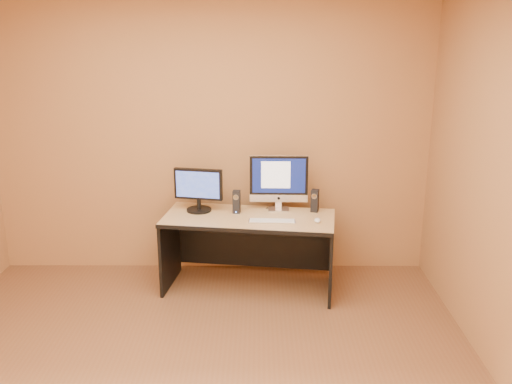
# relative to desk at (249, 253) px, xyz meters

# --- Properties ---
(walls) EXTENTS (4.00, 4.00, 2.60)m
(walls) POSITION_rel_desk_xyz_m (-0.35, -1.51, 0.96)
(walls) COLOR olive
(walls) RESTS_ON ground
(desk) EXTENTS (1.53, 0.83, 0.68)m
(desk) POSITION_rel_desk_xyz_m (0.00, 0.00, 0.00)
(desk) COLOR tan
(desk) RESTS_ON ground
(imac) EXTENTS (0.52, 0.20, 0.50)m
(imac) POSITION_rel_desk_xyz_m (0.26, 0.20, 0.59)
(imac) COLOR silver
(imac) RESTS_ON desk
(second_monitor) EXTENTS (0.47, 0.30, 0.38)m
(second_monitor) POSITION_rel_desk_xyz_m (-0.44, 0.16, 0.53)
(second_monitor) COLOR black
(second_monitor) RESTS_ON desk
(speaker_left) EXTENTS (0.07, 0.07, 0.20)m
(speaker_left) POSITION_rel_desk_xyz_m (-0.11, 0.11, 0.44)
(speaker_left) COLOR black
(speaker_left) RESTS_ON desk
(speaker_right) EXTENTS (0.08, 0.08, 0.20)m
(speaker_right) POSITION_rel_desk_xyz_m (0.58, 0.14, 0.44)
(speaker_right) COLOR black
(speaker_right) RESTS_ON desk
(keyboard) EXTENTS (0.40, 0.12, 0.02)m
(keyboard) POSITION_rel_desk_xyz_m (0.20, -0.13, 0.35)
(keyboard) COLOR silver
(keyboard) RESTS_ON desk
(mouse) EXTENTS (0.06, 0.10, 0.03)m
(mouse) POSITION_rel_desk_xyz_m (0.58, -0.13, 0.35)
(mouse) COLOR silver
(mouse) RESTS_ON desk
(cable_a) EXTENTS (0.05, 0.20, 0.01)m
(cable_a) POSITION_rel_desk_xyz_m (0.32, 0.26, 0.34)
(cable_a) COLOR black
(cable_a) RESTS_ON desk
(cable_b) EXTENTS (0.11, 0.13, 0.01)m
(cable_b) POSITION_rel_desk_xyz_m (0.20, 0.28, 0.34)
(cable_b) COLOR black
(cable_b) RESTS_ON desk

